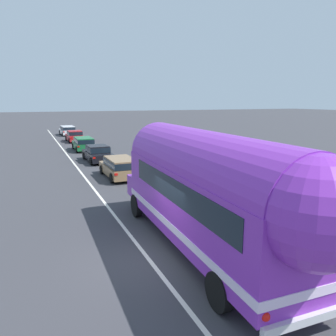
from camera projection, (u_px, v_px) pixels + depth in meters
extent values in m
plane|color=#38383D|center=(149.00, 260.00, 10.62)|extent=(300.00, 300.00, 0.00)
cube|color=silver|center=(86.00, 179.00, 21.42)|extent=(0.14, 80.00, 0.01)
cube|color=silver|center=(143.00, 174.00, 22.93)|extent=(0.12, 80.00, 0.01)
cube|color=purple|center=(205.00, 202.00, 10.89)|extent=(2.75, 9.25, 2.30)
cylinder|color=purple|center=(206.00, 169.00, 10.66)|extent=(2.70, 9.15, 2.45)
sphere|color=purple|center=(314.00, 212.00, 6.53)|extent=(2.40, 2.40, 2.40)
cube|color=purple|center=(154.00, 185.00, 15.80)|extent=(2.30, 1.36, 0.95)
cube|color=silver|center=(205.00, 221.00, 11.03)|extent=(2.80, 9.29, 0.24)
cube|color=black|center=(210.00, 187.00, 10.50)|extent=(2.73, 7.45, 0.76)
cube|color=black|center=(312.00, 235.00, 6.62)|extent=(2.00, 0.14, 0.84)
cube|color=silver|center=(307.00, 292.00, 6.86)|extent=(0.80, 0.08, 0.90)
cube|color=silver|center=(308.00, 320.00, 6.90)|extent=(2.34, 0.20, 0.20)
sphere|color=red|center=(265.00, 316.00, 6.53)|extent=(0.20, 0.20, 0.20)
cube|color=black|center=(158.00, 160.00, 14.99)|extent=(2.14, 0.16, 0.96)
cube|color=silver|center=(149.00, 184.00, 16.46)|extent=(0.90, 0.12, 0.56)
cylinder|color=black|center=(136.00, 205.00, 14.54)|extent=(0.29, 1.01, 1.00)
cylinder|color=black|center=(184.00, 200.00, 15.39)|extent=(0.29, 1.01, 1.00)
cylinder|color=black|center=(219.00, 291.00, 8.00)|extent=(0.29, 1.01, 1.00)
cylinder|color=black|center=(295.00, 273.00, 8.84)|extent=(0.29, 1.01, 1.00)
cube|color=olive|center=(119.00, 170.00, 21.97)|extent=(1.86, 4.26, 0.60)
cube|color=olive|center=(121.00, 162.00, 21.43)|extent=(1.65, 3.01, 0.55)
cube|color=black|center=(121.00, 163.00, 21.43)|extent=(1.71, 3.05, 0.43)
cube|color=red|center=(116.00, 174.00, 19.71)|extent=(0.20, 0.04, 0.14)
cube|color=red|center=(141.00, 172.00, 20.34)|extent=(0.20, 0.04, 0.14)
cylinder|color=black|center=(102.00, 170.00, 22.94)|extent=(0.21, 0.64, 0.64)
cylinder|color=black|center=(126.00, 168.00, 23.63)|extent=(0.21, 0.64, 0.64)
cylinder|color=black|center=(112.00, 178.00, 20.39)|extent=(0.21, 0.64, 0.64)
cylinder|color=black|center=(139.00, 176.00, 21.08)|extent=(0.21, 0.64, 0.64)
cube|color=black|center=(98.00, 155.00, 27.70)|extent=(1.93, 4.44, 0.60)
cube|color=black|center=(98.00, 149.00, 27.47)|extent=(1.66, 2.08, 0.55)
cube|color=black|center=(98.00, 149.00, 27.48)|extent=(1.72, 2.12, 0.43)
cube|color=red|center=(94.00, 158.00, 25.39)|extent=(0.20, 0.05, 0.14)
cube|color=red|center=(114.00, 156.00, 26.03)|extent=(0.20, 0.05, 0.14)
cylinder|color=black|center=(84.00, 156.00, 28.71)|extent=(0.22, 0.65, 0.64)
cylinder|color=black|center=(103.00, 154.00, 29.42)|extent=(0.22, 0.65, 0.64)
cylinder|color=black|center=(91.00, 161.00, 26.06)|extent=(0.22, 0.65, 0.64)
cylinder|color=black|center=(113.00, 160.00, 26.77)|extent=(0.22, 0.65, 0.64)
cube|color=#196633|center=(83.00, 145.00, 33.83)|extent=(1.81, 4.25, 0.60)
cube|color=#196633|center=(84.00, 140.00, 33.29)|extent=(1.60, 3.00, 0.55)
cube|color=black|center=(84.00, 141.00, 33.30)|extent=(1.66, 3.04, 0.43)
cube|color=red|center=(79.00, 147.00, 31.58)|extent=(0.20, 0.04, 0.14)
cube|color=red|center=(95.00, 146.00, 32.17)|extent=(0.20, 0.04, 0.14)
cylinder|color=black|center=(73.00, 146.00, 34.83)|extent=(0.20, 0.64, 0.64)
cylinder|color=black|center=(89.00, 145.00, 35.48)|extent=(0.20, 0.64, 0.64)
cylinder|color=black|center=(77.00, 150.00, 32.27)|extent=(0.20, 0.64, 0.64)
cylinder|color=black|center=(94.00, 149.00, 32.92)|extent=(0.20, 0.64, 0.64)
cube|color=#A5191E|center=(75.00, 137.00, 41.02)|extent=(1.85, 4.41, 0.60)
cube|color=#A5191E|center=(75.00, 133.00, 40.79)|extent=(1.61, 2.05, 0.55)
cube|color=black|center=(75.00, 133.00, 40.80)|extent=(1.67, 2.09, 0.43)
cube|color=red|center=(71.00, 138.00, 38.71)|extent=(0.20, 0.04, 0.14)
cube|color=red|center=(84.00, 137.00, 39.33)|extent=(0.20, 0.04, 0.14)
cylinder|color=black|center=(66.00, 138.00, 42.05)|extent=(0.21, 0.64, 0.64)
cylinder|color=black|center=(80.00, 137.00, 42.73)|extent=(0.21, 0.64, 0.64)
cylinder|color=black|center=(69.00, 141.00, 39.39)|extent=(0.21, 0.64, 0.64)
cylinder|color=black|center=(84.00, 140.00, 40.08)|extent=(0.21, 0.64, 0.64)
cube|color=white|center=(67.00, 132.00, 48.62)|extent=(2.01, 4.56, 0.60)
cube|color=white|center=(68.00, 128.00, 48.09)|extent=(1.76, 3.10, 0.55)
cube|color=black|center=(68.00, 128.00, 48.09)|extent=(1.82, 3.14, 0.43)
cube|color=red|center=(64.00, 132.00, 46.25)|extent=(0.20, 0.05, 0.14)
cube|color=red|center=(76.00, 131.00, 46.92)|extent=(0.20, 0.05, 0.14)
cylinder|color=black|center=(60.00, 132.00, 49.67)|extent=(0.22, 0.65, 0.64)
cylinder|color=black|center=(72.00, 132.00, 50.41)|extent=(0.22, 0.65, 0.64)
cylinder|color=black|center=(63.00, 134.00, 46.92)|extent=(0.22, 0.65, 0.64)
cylinder|color=black|center=(75.00, 134.00, 47.66)|extent=(0.22, 0.65, 0.64)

